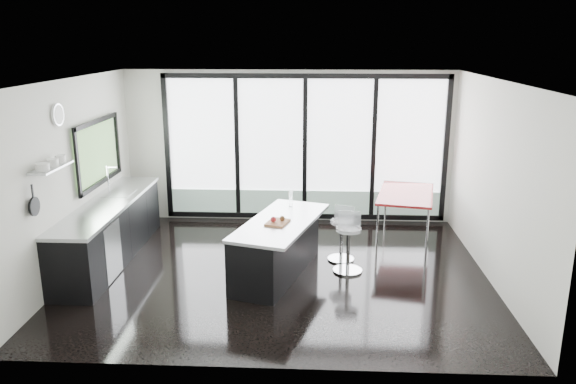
# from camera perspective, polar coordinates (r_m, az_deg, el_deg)

# --- Properties ---
(floor) EXTENTS (6.00, 5.00, 0.00)m
(floor) POSITION_cam_1_polar(r_m,az_deg,el_deg) (8.38, -0.80, -8.14)
(floor) COLOR black
(floor) RESTS_ON ground
(ceiling) EXTENTS (6.00, 5.00, 0.00)m
(ceiling) POSITION_cam_1_polar(r_m,az_deg,el_deg) (7.70, -0.87, 11.33)
(ceiling) COLOR white
(ceiling) RESTS_ON wall_back
(wall_back) EXTENTS (6.00, 0.09, 2.80)m
(wall_back) POSITION_cam_1_polar(r_m,az_deg,el_deg) (10.34, 1.56, 3.82)
(wall_back) COLOR beige
(wall_back) RESTS_ON ground
(wall_front) EXTENTS (6.00, 0.00, 2.80)m
(wall_front) POSITION_cam_1_polar(r_m,az_deg,el_deg) (5.54, -2.52, -5.19)
(wall_front) COLOR beige
(wall_front) RESTS_ON ground
(wall_left) EXTENTS (0.26, 5.00, 2.80)m
(wall_left) POSITION_cam_1_polar(r_m,az_deg,el_deg) (8.85, -20.34, 2.79)
(wall_left) COLOR beige
(wall_left) RESTS_ON ground
(wall_right) EXTENTS (0.00, 5.00, 2.80)m
(wall_right) POSITION_cam_1_polar(r_m,az_deg,el_deg) (8.29, 20.34, 0.84)
(wall_right) COLOR beige
(wall_right) RESTS_ON ground
(counter_cabinets) EXTENTS (0.69, 3.24, 1.36)m
(counter_cabinets) POSITION_cam_1_polar(r_m,az_deg,el_deg) (9.13, -17.66, -3.75)
(counter_cabinets) COLOR black
(counter_cabinets) RESTS_ON floor
(island) EXTENTS (1.41, 2.20, 1.08)m
(island) POSITION_cam_1_polar(r_m,az_deg,el_deg) (8.16, -1.16, -5.58)
(island) COLOR black
(island) RESTS_ON floor
(bar_stool_near) EXTENTS (0.48, 0.48, 0.69)m
(bar_stool_near) POSITION_cam_1_polar(r_m,az_deg,el_deg) (8.32, 6.13, -5.84)
(bar_stool_near) COLOR silver
(bar_stool_near) RESTS_ON floor
(bar_stool_far) EXTENTS (0.52, 0.52, 0.65)m
(bar_stool_far) POSITION_cam_1_polar(r_m,az_deg,el_deg) (8.74, 5.43, -4.89)
(bar_stool_far) COLOR silver
(bar_stool_far) RESTS_ON floor
(red_table) EXTENTS (1.17, 1.68, 0.82)m
(red_table) POSITION_cam_1_polar(r_m,az_deg,el_deg) (9.77, 11.77, -2.41)
(red_table) COLOR maroon
(red_table) RESTS_ON floor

